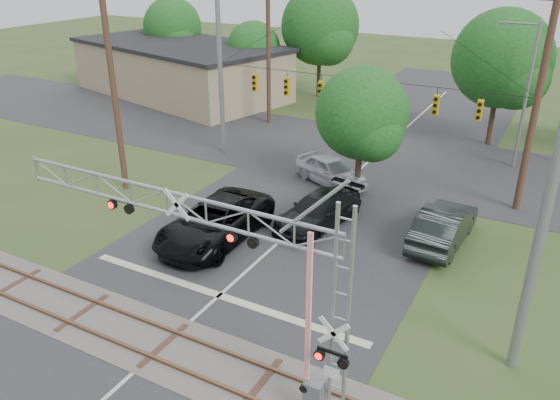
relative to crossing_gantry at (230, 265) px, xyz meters
The scene contains 14 objects.
ground 5.82m from the crossing_gantry, 153.31° to the right, with size 160.00×160.00×0.00m, color #354720.
road_main 10.05m from the crossing_gantry, 111.34° to the left, with size 14.00×90.00×0.02m, color #2A2A2D.
road_cross 23.04m from the crossing_gantry, 98.31° to the left, with size 90.00×12.00×0.02m, color #2A2A2D.
railroad_track 5.57m from the crossing_gantry, behind, with size 90.00×3.20×0.17m.
crossing_gantry is the anchor object (origin of this frame).
traffic_signal_span 18.55m from the crossing_gantry, 97.40° to the left, with size 19.34×0.36×11.50m.
pickup_black 10.47m from the crossing_gantry, 128.24° to the left, with size 3.20×6.94×1.93m, color black.
car_dark 12.31m from the crossing_gantry, 101.75° to the left, with size 2.27×5.58×1.62m, color black.
sedan_silver 17.64m from the crossing_gantry, 103.56° to the left, with size 2.01×5.01×1.71m, color #B6B8BF.
suv_dark 13.63m from the crossing_gantry, 74.18° to the left, with size 1.96×5.61×1.85m, color black.
commercial_building 39.67m from the crossing_gantry, 130.32° to the left, with size 22.82×15.42×4.89m.
streetlight 25.54m from the crossing_gantry, 78.55° to the left, with size 2.41×0.25×9.03m.
utility_poles 20.14m from the crossing_gantry, 92.56° to the left, with size 24.75×29.48×14.10m.
treeline 30.80m from the crossing_gantry, 94.81° to the left, with size 59.54×25.57×10.02m.
Camera 1 is at (10.99, -9.56, 12.83)m, focal length 35.00 mm.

